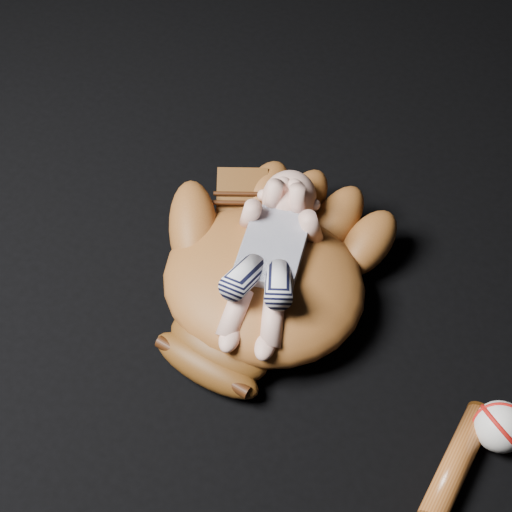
# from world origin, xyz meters

# --- Properties ---
(baseball_glove) EXTENTS (0.45, 0.50, 0.15)m
(baseball_glove) POSITION_xyz_m (-0.02, 0.19, 0.07)
(baseball_glove) COLOR brown
(baseball_glove) RESTS_ON ground
(newborn_baby) EXTENTS (0.23, 0.36, 0.14)m
(newborn_baby) POSITION_xyz_m (-0.01, 0.19, 0.12)
(newborn_baby) COLOR #E4A993
(newborn_baby) RESTS_ON baseball_glove
(baseball) EXTENTS (0.09, 0.09, 0.07)m
(baseball) POSITION_xyz_m (0.39, 0.13, 0.04)
(baseball) COLOR white
(baseball) RESTS_ON ground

